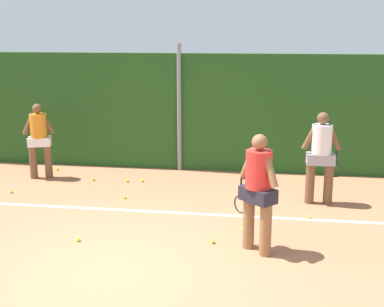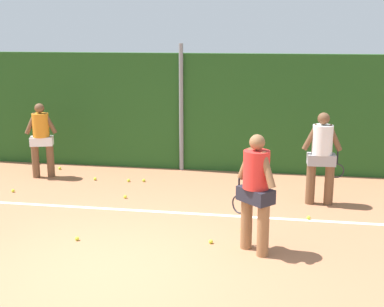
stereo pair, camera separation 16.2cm
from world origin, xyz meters
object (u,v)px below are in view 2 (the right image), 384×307
tennis_ball_2 (129,180)px  tennis_ball_7 (242,229)px  tennis_ball_4 (60,168)px  tennis_ball_5 (309,218)px  tennis_ball_6 (95,179)px  player_foreground_near (256,187)px  tennis_ball_0 (13,191)px  tennis_ball_10 (144,180)px  tennis_ball_8 (125,197)px  tennis_ball_1 (211,242)px  player_midcourt (322,154)px  player_backcourt_far (41,136)px  tennis_ball_3 (77,239)px

tennis_ball_2 → tennis_ball_7: same height
tennis_ball_4 → tennis_ball_5: same height
tennis_ball_6 → tennis_ball_7: same height
player_foreground_near → tennis_ball_2: player_foreground_near is taller
tennis_ball_0 → tennis_ball_10: (2.45, 1.16, 0.00)m
tennis_ball_0 → tennis_ball_8: size_ratio=1.00×
tennis_ball_1 → tennis_ball_6: size_ratio=1.00×
player_midcourt → player_backcourt_far: size_ratio=1.05×
tennis_ball_8 → player_midcourt: bearing=4.5°
player_foreground_near → tennis_ball_10: bearing=-9.1°
tennis_ball_0 → tennis_ball_6: same height
tennis_ball_5 → tennis_ball_6: bearing=159.4°
player_backcourt_far → tennis_ball_1: bearing=-53.5°
tennis_ball_2 → player_backcourt_far: bearing=178.4°
player_midcourt → tennis_ball_1: bearing=-131.2°
tennis_ball_1 → tennis_ball_8: 2.73m
player_backcourt_far → tennis_ball_5: 6.08m
tennis_ball_2 → tennis_ball_10: size_ratio=1.00×
tennis_ball_2 → tennis_ball_5: 4.13m
player_midcourt → tennis_ball_7: bearing=-131.8°
tennis_ball_5 → player_midcourt: bearing=75.0°
tennis_ball_2 → tennis_ball_7: size_ratio=1.00×
tennis_ball_3 → tennis_ball_4: bearing=117.0°
tennis_ball_4 → tennis_ball_6: same height
player_foreground_near → player_midcourt: (1.12, 2.39, -0.01)m
tennis_ball_4 → tennis_ball_8: size_ratio=1.00×
tennis_ball_1 → tennis_ball_10: bearing=121.4°
player_foreground_near → tennis_ball_0: player_foreground_near is taller
player_foreground_near → tennis_ball_3: bearing=43.9°
tennis_ball_0 → player_foreground_near: bearing=-22.8°
tennis_ball_3 → tennis_ball_7: 2.66m
player_foreground_near → tennis_ball_5: player_foreground_near is taller
tennis_ball_1 → tennis_ball_6: (-2.97, 3.01, 0.00)m
tennis_ball_0 → tennis_ball_7: bearing=-15.6°
tennis_ball_4 → tennis_ball_5: bearing=-23.1°
player_backcourt_far → tennis_ball_5: (5.75, -1.76, -0.91)m
tennis_ball_2 → tennis_ball_5: same height
tennis_ball_1 → tennis_ball_6: same height
tennis_ball_3 → player_backcourt_far: bearing=122.5°
tennis_ball_7 → player_midcourt: bearing=50.3°
tennis_ball_2 → tennis_ball_6: size_ratio=1.00×
player_foreground_near → tennis_ball_4: size_ratio=27.04×
tennis_ball_4 → player_backcourt_far: bearing=-97.4°
tennis_ball_0 → tennis_ball_2: bearing=27.5°
tennis_ball_8 → tennis_ball_6: bearing=132.8°
tennis_ball_1 → tennis_ball_2: (-2.21, 3.02, 0.00)m
tennis_ball_10 → player_backcourt_far: bearing=-179.9°
player_backcourt_far → tennis_ball_6: (1.23, -0.06, -0.91)m
player_backcourt_far → tennis_ball_4: bearing=65.3°
tennis_ball_3 → tennis_ball_1: bearing=6.3°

